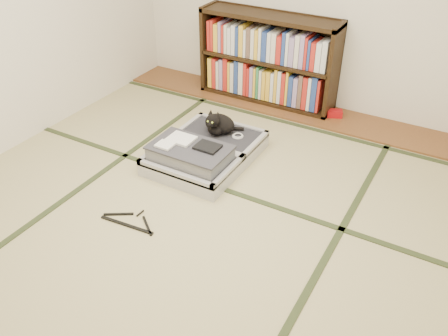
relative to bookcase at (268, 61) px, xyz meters
The scene contains 10 objects.
floor 2.16m from the bookcase, 78.92° to the right, with size 4.50×4.50×0.00m, color tan.
wood_strip 0.60m from the bookcase, ahead, with size 4.00×0.50×0.02m, color brown.
red_item 0.89m from the bookcase, ahead, with size 0.15×0.09×0.07m, color #A90D10.
room_shell 2.34m from the bookcase, 78.92° to the right, with size 4.50×4.50×4.50m.
tatami_borders 1.69m from the bookcase, 75.57° to the right, with size 4.00×4.50×0.01m.
bookcase is the anchor object (origin of this frame).
suitcase 1.45m from the bookcase, 87.12° to the right, with size 0.74×0.99×0.29m.
cat 1.14m from the bookcase, 87.30° to the right, with size 0.33×0.33×0.27m.
cable_coil 1.15m from the bookcase, 77.83° to the right, with size 0.10×0.10×0.02m.
hanger 2.41m from the bookcase, 89.24° to the right, with size 0.46×0.23×0.01m.
Camera 1 is at (1.55, -2.27, 2.28)m, focal length 38.00 mm.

